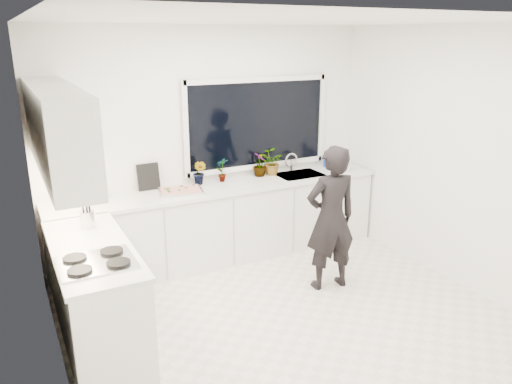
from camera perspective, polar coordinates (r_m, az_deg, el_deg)
floor at (r=4.98m, az=3.35°, el=-13.92°), size 4.00×3.50×0.02m
wall_back at (r=5.95m, az=-5.14°, el=5.48°), size 4.00×0.02×2.70m
wall_left at (r=3.84m, az=-23.04°, el=-2.68°), size 0.02×3.50×2.70m
wall_right at (r=5.70m, az=21.28°, el=3.80°), size 0.02×3.50×2.70m
ceiling at (r=4.25m, az=4.03°, el=19.17°), size 4.00×3.50×0.02m
window at (r=6.14m, az=0.16°, el=7.80°), size 1.80×0.02×1.00m
base_cabinets_back at (r=5.94m, az=-3.75°, el=-3.69°), size 3.92×0.58×0.88m
base_cabinets_left at (r=4.55m, az=-17.76°, el=-11.49°), size 0.58×1.60×0.88m
countertop_back at (r=5.78m, az=-3.80°, el=0.53°), size 3.94×0.62×0.04m
countertop_left at (r=4.35m, az=-18.32°, el=-6.17°), size 0.62×1.60×0.04m
upper_cabinets at (r=4.41m, az=-21.82°, el=6.70°), size 0.34×2.10×0.70m
sink at (r=6.27m, az=4.97°, el=1.58°), size 0.58×0.42×0.14m
faucet at (r=6.40m, az=4.05°, el=3.40°), size 0.03×0.03×0.22m
stovetop at (r=4.02m, az=-17.78°, el=-7.59°), size 0.56×0.48×0.03m
person at (r=5.22m, az=8.55°, el=-3.01°), size 0.60×0.43×1.54m
pizza_tray at (r=5.58m, az=-8.58°, el=0.10°), size 0.52×0.43×0.03m
pizza at (r=5.57m, az=-8.59°, el=0.27°), size 0.48×0.38×0.01m
watering_can at (r=6.67m, az=8.28°, el=3.46°), size 0.17×0.17×0.13m
paper_towel_roll at (r=5.44m, az=-19.79°, el=0.06°), size 0.13×0.13×0.26m
knife_block at (r=5.50m, az=-18.33°, el=0.19°), size 0.16×0.14×0.22m
utensil_crock at (r=4.74m, az=-18.74°, el=-2.97°), size 0.15×0.15×0.16m
picture_frame_large at (r=5.58m, az=-19.00°, el=0.68°), size 0.22×0.04×0.28m
picture_frame_small at (r=5.71m, az=-12.20°, el=1.73°), size 0.25×0.02×0.30m
herb_plants at (r=6.08m, az=-0.34°, el=3.10°), size 1.22×0.37×0.31m
soap_bottles at (r=6.41m, az=9.80°, el=3.41°), size 0.26×0.16×0.29m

